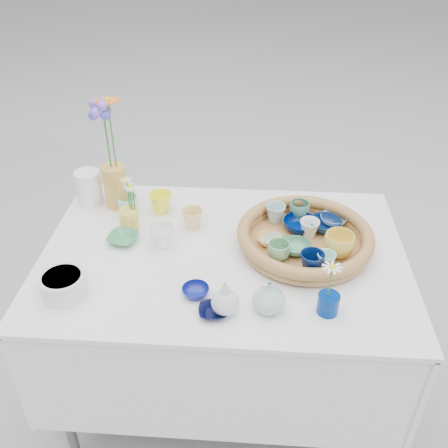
# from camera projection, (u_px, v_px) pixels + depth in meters

# --- Properties ---
(ground) EXTENTS (80.00, 80.00, 0.00)m
(ground) POSITION_uv_depth(u_px,v_px,m) (224.00, 390.00, 2.17)
(ground) COLOR #A6A6A5
(display_table) EXTENTS (1.26, 0.86, 0.77)m
(display_table) POSITION_uv_depth(u_px,v_px,m) (224.00, 390.00, 2.17)
(display_table) COLOR white
(display_table) RESTS_ON ground
(wicker_tray) EXTENTS (0.47, 0.47, 0.08)m
(wicker_tray) POSITION_uv_depth(u_px,v_px,m) (305.00, 238.00, 1.74)
(wicker_tray) COLOR #956234
(wicker_tray) RESTS_ON display_table
(tray_ceramic_0) EXTENTS (0.13, 0.13, 0.04)m
(tray_ceramic_0) POSITION_uv_depth(u_px,v_px,m) (300.00, 225.00, 1.80)
(tray_ceramic_0) COLOR #001557
(tray_ceramic_0) RESTS_ON wicker_tray
(tray_ceramic_1) EXTENTS (0.12, 0.12, 0.04)m
(tray_ceramic_1) POSITION_uv_depth(u_px,v_px,m) (325.00, 225.00, 1.81)
(tray_ceramic_1) COLOR #0A2049
(tray_ceramic_1) RESTS_ON wicker_tray
(tray_ceramic_2) EXTENTS (0.13, 0.13, 0.08)m
(tray_ceramic_2) POSITION_uv_depth(u_px,v_px,m) (339.00, 245.00, 1.67)
(tray_ceramic_2) COLOR #EAC74C
(tray_ceramic_2) RESTS_ON wicker_tray
(tray_ceramic_3) EXTENTS (0.12, 0.12, 0.03)m
(tray_ceramic_3) POSITION_uv_depth(u_px,v_px,m) (296.00, 248.00, 1.70)
(tray_ceramic_3) COLOR #468666
(tray_ceramic_3) RESTS_ON wicker_tray
(tray_ceramic_4) EXTENTS (0.09, 0.09, 0.06)m
(tray_ceramic_4) POSITION_uv_depth(u_px,v_px,m) (279.00, 251.00, 1.66)
(tray_ceramic_4) COLOR #74B17B
(tray_ceramic_4) RESTS_ON wicker_tray
(tray_ceramic_5) EXTENTS (0.11, 0.11, 0.03)m
(tray_ceramic_5) POSITION_uv_depth(u_px,v_px,m) (276.00, 242.00, 1.73)
(tray_ceramic_5) COLOR #95C2B7
(tray_ceramic_5) RESTS_ON wicker_tray
(tray_ceramic_6) EXTENTS (0.08, 0.08, 0.07)m
(tray_ceramic_6) POSITION_uv_depth(u_px,v_px,m) (275.00, 213.00, 1.84)
(tray_ceramic_6) COLOR #A1C5C0
(tray_ceramic_6) RESTS_ON wicker_tray
(tray_ceramic_7) EXTENTS (0.07, 0.07, 0.06)m
(tray_ceramic_7) POSITION_uv_depth(u_px,v_px,m) (309.00, 228.00, 1.76)
(tray_ceramic_7) COLOR white
(tray_ceramic_7) RESTS_ON wicker_tray
(tray_ceramic_8) EXTENTS (0.11, 0.11, 0.03)m
(tray_ceramic_8) POSITION_uv_depth(u_px,v_px,m) (333.00, 220.00, 1.84)
(tray_ceramic_8) COLOR #7CB1E5
(tray_ceramic_8) RESTS_ON wicker_tray
(tray_ceramic_9) EXTENTS (0.10, 0.10, 0.07)m
(tray_ceramic_9) POSITION_uv_depth(u_px,v_px,m) (312.00, 263.00, 1.60)
(tray_ceramic_9) COLOR #051643
(tray_ceramic_9) RESTS_ON wicker_tray
(tray_ceramic_10) EXTENTS (0.10, 0.10, 0.03)m
(tray_ceramic_10) POSITION_uv_depth(u_px,v_px,m) (270.00, 240.00, 1.74)
(tray_ceramic_10) COLOR #F7C66F
(tray_ceramic_10) RESTS_ON wicker_tray
(tray_ceramic_11) EXTENTS (0.08, 0.08, 0.06)m
(tray_ceramic_11) POSITION_uv_depth(u_px,v_px,m) (326.00, 261.00, 1.62)
(tray_ceramic_11) COLOR #A9E8CE
(tray_ceramic_11) RESTS_ON wicker_tray
(tray_ceramic_12) EXTENTS (0.09, 0.09, 0.06)m
(tray_ceramic_12) POSITION_uv_depth(u_px,v_px,m) (299.00, 210.00, 1.87)
(tray_ceramic_12) COLOR #49836A
(tray_ceramic_12) RESTS_ON wicker_tray
(loose_ceramic_0) EXTENTS (0.09, 0.09, 0.08)m
(loose_ceramic_0) POSITION_uv_depth(u_px,v_px,m) (161.00, 203.00, 1.92)
(loose_ceramic_0) COLOR #FEFF24
(loose_ceramic_0) RESTS_ON display_table
(loose_ceramic_1) EXTENTS (0.10, 0.10, 0.07)m
(loose_ceramic_1) POSITION_uv_depth(u_px,v_px,m) (192.00, 219.00, 1.84)
(loose_ceramic_1) COLOR #ECCD78
(loose_ceramic_1) RESTS_ON display_table
(loose_ceramic_2) EXTENTS (0.13, 0.13, 0.03)m
(loose_ceramic_2) POSITION_uv_depth(u_px,v_px,m) (123.00, 238.00, 1.78)
(loose_ceramic_2) COLOR #3F8C59
(loose_ceramic_2) RESTS_ON display_table
(loose_ceramic_3) EXTENTS (0.10, 0.10, 0.08)m
(loose_ceramic_3) POSITION_uv_depth(u_px,v_px,m) (162.00, 235.00, 1.75)
(loose_ceramic_3) COLOR white
(loose_ceramic_3) RESTS_ON display_table
(loose_ceramic_4) EXTENTS (0.11, 0.11, 0.03)m
(loose_ceramic_4) POSITION_uv_depth(u_px,v_px,m) (196.00, 291.00, 1.55)
(loose_ceramic_4) COLOR navy
(loose_ceramic_4) RESTS_ON display_table
(loose_ceramic_5) EXTENTS (0.09, 0.09, 0.06)m
(loose_ceramic_5) POSITION_uv_depth(u_px,v_px,m) (128.00, 204.00, 1.93)
(loose_ceramic_5) COLOR #A7E7D6
(loose_ceramic_5) RESTS_ON display_table
(loose_ceramic_6) EXTENTS (0.10, 0.10, 0.02)m
(loose_ceramic_6) POSITION_uv_depth(u_px,v_px,m) (213.00, 311.00, 1.48)
(loose_ceramic_6) COLOR black
(loose_ceramic_6) RESTS_ON display_table
(fluted_bowl) EXTENTS (0.17, 0.17, 0.07)m
(fluted_bowl) POSITION_uv_depth(u_px,v_px,m) (64.00, 285.00, 1.54)
(fluted_bowl) COLOR silver
(fluted_bowl) RESTS_ON display_table
(bud_vase_paleblue) EXTENTS (0.09, 0.09, 0.13)m
(bud_vase_paleblue) POSITION_uv_depth(u_px,v_px,m) (225.00, 297.00, 1.46)
(bud_vase_paleblue) COLOR silver
(bud_vase_paleblue) RESTS_ON display_table
(bud_vase_seafoam) EXTENTS (0.12, 0.12, 0.10)m
(bud_vase_seafoam) POSITION_uv_depth(u_px,v_px,m) (269.00, 297.00, 1.47)
(bud_vase_seafoam) COLOR #95BCAF
(bud_vase_seafoam) RESTS_ON display_table
(bud_vase_cobalt) EXTENTS (0.07, 0.07, 0.07)m
(bud_vase_cobalt) POSITION_uv_depth(u_px,v_px,m) (328.00, 304.00, 1.48)
(bud_vase_cobalt) COLOR navy
(bud_vase_cobalt) RESTS_ON display_table
(single_daisy) EXTENTS (0.07, 0.07, 0.12)m
(single_daisy) POSITION_uv_depth(u_px,v_px,m) (330.00, 282.00, 1.43)
(single_daisy) COLOR white
(single_daisy) RESTS_ON bud_vase_cobalt
(tall_vase_yellow) EXTENTS (0.09, 0.09, 0.17)m
(tall_vase_yellow) POSITION_uv_depth(u_px,v_px,m) (116.00, 186.00, 1.93)
(tall_vase_yellow) COLOR gold
(tall_vase_yellow) RESTS_ON display_table
(gerbera) EXTENTS (0.12, 0.12, 0.28)m
(gerbera) POSITION_uv_depth(u_px,v_px,m) (112.00, 135.00, 1.81)
(gerbera) COLOR orange
(gerbera) RESTS_ON tall_vase_yellow
(hydrangea) EXTENTS (0.12, 0.12, 0.31)m
(hydrangea) POSITION_uv_depth(u_px,v_px,m) (107.00, 140.00, 1.82)
(hydrangea) COLOR #7B56D0
(hydrangea) RESTS_ON tall_vase_yellow
(white_pitcher) EXTENTS (0.17, 0.15, 0.14)m
(white_pitcher) POSITION_uv_depth(u_px,v_px,m) (89.00, 187.00, 1.96)
(white_pitcher) COLOR white
(white_pitcher) RESTS_ON display_table
(daisy_cup) EXTENTS (0.09, 0.09, 0.08)m
(daisy_cup) POSITION_uv_depth(u_px,v_px,m) (129.00, 219.00, 1.83)
(daisy_cup) COLOR #E8CA4B
(daisy_cup) RESTS_ON display_table
(daisy_posy) EXTENTS (0.09, 0.09, 0.13)m
(daisy_posy) POSITION_uv_depth(u_px,v_px,m) (129.00, 194.00, 1.78)
(daisy_posy) COLOR white
(daisy_posy) RESTS_ON daisy_cup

